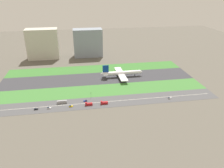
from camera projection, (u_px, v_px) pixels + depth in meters
The scene contains 19 objects.
ground_plane at pixel (98, 78), 327.48m from camera, with size 800.00×800.00×0.00m, color #5B564C.
runway at pixel (98, 78), 327.46m from camera, with size 280.00×46.00×0.10m, color #38383D.
grass_median_north at pixel (96, 69), 364.27m from camera, with size 280.00×36.00×0.10m, color #3D7A33.
grass_median_south at pixel (102, 90), 290.65m from camera, with size 280.00×36.00×0.10m, color #427F38.
highway at pixel (105, 102), 261.92m from camera, with size 280.00×28.00×0.10m, color #4C4C4F.
highway_centerline at pixel (105, 102), 261.89m from camera, with size 266.00×0.50×0.01m, color silver.
airliner at pixel (121, 73), 330.04m from camera, with size 65.00×56.00×19.70m.
truck_1 at pixel (104, 103), 256.45m from camera, with size 8.40×2.50×4.00m.
truck_0 at pixel (89, 104), 253.76m from camera, with size 8.40×2.50×4.00m.
car_3 at pixel (71, 106), 251.00m from camera, with size 4.40×1.80×2.00m.
car_0 at pixel (36, 109), 245.24m from camera, with size 4.40×1.80×2.00m.
car_2 at pixel (85, 101), 262.58m from camera, with size 4.40×1.80×2.00m.
bus_0 at pixel (62, 102), 258.09m from camera, with size 11.60×2.50×3.50m.
car_4 at pixel (169, 98), 268.88m from camera, with size 4.40×1.80×2.00m.
car_1 at pixel (49, 108), 247.36m from camera, with size 4.40×1.80×2.00m.
traffic_light at pixel (91, 95), 269.46m from camera, with size 0.36×0.50×7.20m.
terminal_building at pixel (43, 44), 404.92m from camera, with size 56.44×25.08×55.16m, color beige.
hangar_building at pixel (88, 43), 417.96m from camera, with size 53.89×24.85×52.33m, color gray.
fuel_tank_west at pixel (90, 46), 466.85m from camera, with size 23.02×23.02×16.58m, color silver.
Camera 1 is at (-29.78, -300.81, 127.87)m, focal length 35.25 mm.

